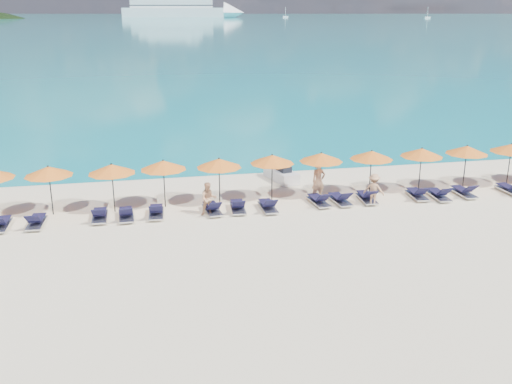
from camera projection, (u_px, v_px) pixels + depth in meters
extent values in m
plane|color=beige|center=(271.00, 244.00, 22.30)|extent=(1400.00, 1400.00, 0.00)
cube|color=#1FA9B2|center=(139.00, 17.00, 637.86)|extent=(1600.00, 1300.00, 0.01)
cube|color=silver|center=(174.00, 13.00, 597.72)|extent=(107.25, 41.28, 9.60)
cone|color=silver|center=(234.00, 13.00, 596.85)|extent=(25.14, 25.14, 21.12)
cube|color=silver|center=(172.00, 4.00, 595.09)|extent=(86.00, 33.96, 7.68)
cube|color=black|center=(172.00, 5.00, 595.54)|extent=(87.07, 34.37, 0.86)
cube|color=black|center=(172.00, 2.00, 594.50)|extent=(84.93, 33.55, 0.86)
cube|color=silver|center=(285.00, 17.00, 585.19)|extent=(5.61, 1.87, 1.50)
cylinder|color=silver|center=(285.00, 12.00, 583.70)|extent=(0.34, 0.34, 9.36)
cube|color=silver|center=(427.00, 18.00, 534.72)|extent=(5.63, 1.88, 1.50)
cylinder|color=silver|center=(428.00, 12.00, 533.22)|extent=(0.34, 0.34, 9.39)
cube|color=silver|center=(281.00, 175.00, 30.46)|extent=(1.48, 2.63, 0.57)
cube|color=black|center=(283.00, 168.00, 30.15)|extent=(0.74, 1.13, 0.36)
cylinder|color=black|center=(276.00, 162.00, 30.82)|extent=(0.57, 0.19, 0.06)
imported|color=tan|center=(318.00, 181.00, 27.23)|extent=(0.75, 0.56, 1.87)
imported|color=tan|center=(209.00, 199.00, 25.22)|extent=(0.74, 0.43, 1.52)
imported|color=tan|center=(374.00, 189.00, 26.59)|extent=(1.05, 0.90, 1.49)
cylinder|color=black|center=(51.00, 191.00, 25.19)|extent=(0.05, 0.05, 2.20)
cone|color=orange|center=(48.00, 171.00, 24.91)|extent=(2.10, 2.10, 0.42)
sphere|color=black|center=(48.00, 166.00, 24.84)|extent=(0.08, 0.08, 0.08)
cylinder|color=black|center=(113.00, 189.00, 25.54)|extent=(0.05, 0.05, 2.20)
cone|color=orange|center=(112.00, 169.00, 25.26)|extent=(2.10, 2.10, 0.42)
sphere|color=black|center=(111.00, 164.00, 25.19)|extent=(0.08, 0.08, 0.08)
cylinder|color=black|center=(164.00, 184.00, 26.16)|extent=(0.05, 0.05, 2.20)
cone|color=orange|center=(163.00, 165.00, 25.88)|extent=(2.10, 2.10, 0.42)
sphere|color=black|center=(163.00, 160.00, 25.81)|extent=(0.08, 0.08, 0.08)
cylinder|color=black|center=(219.00, 182.00, 26.49)|extent=(0.05, 0.05, 2.20)
cone|color=orange|center=(219.00, 163.00, 26.21)|extent=(2.10, 2.10, 0.42)
sphere|color=black|center=(219.00, 158.00, 26.14)|extent=(0.08, 0.08, 0.08)
cylinder|color=black|center=(272.00, 178.00, 27.14)|extent=(0.05, 0.05, 2.20)
cone|color=orange|center=(272.00, 159.00, 26.86)|extent=(2.10, 2.10, 0.42)
sphere|color=black|center=(272.00, 155.00, 26.79)|extent=(0.08, 0.08, 0.08)
cylinder|color=black|center=(320.00, 176.00, 27.51)|extent=(0.05, 0.05, 2.20)
cone|color=orange|center=(321.00, 157.00, 27.23)|extent=(2.10, 2.10, 0.42)
sphere|color=black|center=(321.00, 153.00, 27.16)|extent=(0.08, 0.08, 0.08)
cylinder|color=black|center=(370.00, 173.00, 27.92)|extent=(0.05, 0.05, 2.20)
cone|color=orange|center=(372.00, 155.00, 27.64)|extent=(2.10, 2.10, 0.42)
sphere|color=black|center=(372.00, 151.00, 27.57)|extent=(0.08, 0.08, 0.08)
cylinder|color=black|center=(420.00, 170.00, 28.41)|extent=(0.05, 0.05, 2.20)
cone|color=orange|center=(422.00, 152.00, 28.13)|extent=(2.10, 2.10, 0.42)
sphere|color=black|center=(422.00, 148.00, 28.06)|extent=(0.08, 0.08, 0.08)
cylinder|color=black|center=(465.00, 167.00, 28.93)|extent=(0.05, 0.05, 2.20)
cone|color=orange|center=(467.00, 150.00, 28.64)|extent=(2.10, 2.10, 0.42)
sphere|color=black|center=(467.00, 146.00, 28.58)|extent=(0.08, 0.08, 0.08)
cylinder|color=black|center=(509.00, 165.00, 29.33)|extent=(0.05, 0.05, 2.20)
cone|color=orange|center=(511.00, 148.00, 29.05)|extent=(2.10, 2.10, 0.42)
sphere|color=black|center=(512.00, 144.00, 28.98)|extent=(0.08, 0.08, 0.08)
cube|color=silver|center=(1.00, 226.00, 23.82)|extent=(0.63, 1.70, 0.06)
cube|color=black|center=(2.00, 220.00, 24.00)|extent=(0.55, 1.10, 0.04)
cube|color=silver|center=(36.00, 223.00, 24.09)|extent=(0.70, 1.73, 0.06)
cube|color=black|center=(37.00, 218.00, 24.28)|extent=(0.60, 1.13, 0.04)
cube|color=black|center=(32.00, 219.00, 23.45)|extent=(0.58, 0.56, 0.43)
cube|color=silver|center=(100.00, 217.00, 24.81)|extent=(0.63, 1.70, 0.06)
cube|color=black|center=(100.00, 212.00, 25.00)|extent=(0.55, 1.10, 0.04)
cube|color=black|center=(98.00, 212.00, 24.17)|extent=(0.55, 0.54, 0.43)
cube|color=silver|center=(126.00, 216.00, 24.93)|extent=(0.69, 1.73, 0.06)
cube|color=black|center=(126.00, 211.00, 25.11)|extent=(0.60, 1.12, 0.04)
cube|color=black|center=(126.00, 211.00, 24.29)|extent=(0.57, 0.56, 0.43)
cube|color=silver|center=(156.00, 213.00, 25.24)|extent=(0.72, 1.73, 0.06)
cube|color=black|center=(156.00, 208.00, 25.43)|extent=(0.61, 1.13, 0.04)
cube|color=black|center=(155.00, 209.00, 24.60)|extent=(0.58, 0.57, 0.43)
cube|color=silver|center=(212.00, 210.00, 25.65)|extent=(0.77, 1.75, 0.06)
cube|color=black|center=(211.00, 205.00, 25.83)|extent=(0.65, 1.15, 0.04)
cube|color=black|center=(215.00, 205.00, 25.02)|extent=(0.60, 0.59, 0.43)
cube|color=silver|center=(238.00, 208.00, 25.90)|extent=(0.75, 1.74, 0.06)
cube|color=black|center=(237.00, 203.00, 26.08)|extent=(0.63, 1.14, 0.04)
cube|color=black|center=(239.00, 204.00, 25.25)|extent=(0.59, 0.58, 0.43)
cube|color=silver|center=(268.00, 207.00, 25.99)|extent=(0.65, 1.71, 0.06)
cube|color=black|center=(267.00, 202.00, 26.18)|extent=(0.57, 1.11, 0.04)
cube|color=black|center=(271.00, 203.00, 25.36)|extent=(0.56, 0.55, 0.43)
cube|color=silver|center=(319.00, 202.00, 26.75)|extent=(0.78, 1.75, 0.06)
cube|color=black|center=(317.00, 197.00, 26.93)|extent=(0.65, 1.15, 0.04)
cube|color=black|center=(324.00, 197.00, 26.12)|extent=(0.60, 0.59, 0.43)
cube|color=silver|center=(340.00, 201.00, 26.91)|extent=(0.77, 1.75, 0.06)
cube|color=black|center=(338.00, 196.00, 27.09)|extent=(0.65, 1.15, 0.04)
cube|color=black|center=(345.00, 196.00, 26.28)|extent=(0.60, 0.58, 0.43)
cube|color=silver|center=(367.00, 199.00, 27.19)|extent=(0.73, 1.74, 0.06)
cube|color=black|center=(365.00, 194.00, 27.38)|extent=(0.62, 1.13, 0.04)
cube|color=black|center=(371.00, 194.00, 26.55)|extent=(0.58, 0.57, 0.43)
cube|color=silver|center=(417.00, 195.00, 27.66)|extent=(0.76, 1.75, 0.06)
cube|color=black|center=(415.00, 191.00, 27.85)|extent=(0.64, 1.14, 0.04)
cube|color=black|center=(422.00, 191.00, 27.01)|extent=(0.59, 0.58, 0.43)
cube|color=silver|center=(439.00, 196.00, 27.57)|extent=(0.70, 1.73, 0.06)
cube|color=black|center=(437.00, 191.00, 27.76)|extent=(0.60, 1.12, 0.04)
cube|color=black|center=(445.00, 191.00, 26.93)|extent=(0.57, 0.56, 0.43)
cube|color=silver|center=(464.00, 193.00, 28.01)|extent=(0.65, 1.71, 0.06)
cube|color=black|center=(461.00, 189.00, 28.20)|extent=(0.57, 1.11, 0.04)
cube|color=black|center=(471.00, 188.00, 27.38)|extent=(0.56, 0.55, 0.43)
cube|color=silver|center=(510.00, 190.00, 28.43)|extent=(0.66, 1.71, 0.06)
cube|color=black|center=(507.00, 186.00, 28.62)|extent=(0.57, 1.11, 0.04)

